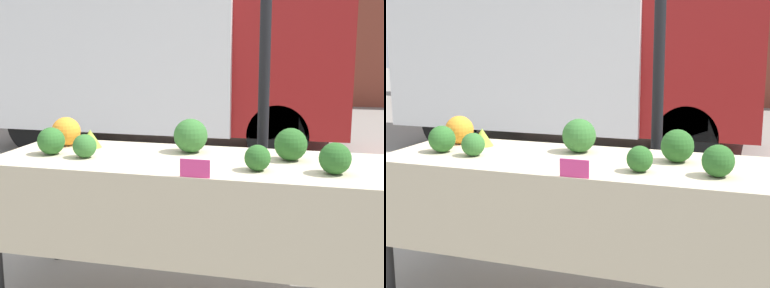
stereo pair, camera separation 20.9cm
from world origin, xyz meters
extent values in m
cylinder|color=black|center=(0.28, 0.69, 1.17)|extent=(0.07, 0.07, 2.35)
cube|color=white|center=(-1.99, 4.11, 1.54)|extent=(3.22, 1.99, 2.45)
cube|color=maroon|center=(0.27, 4.11, 1.19)|extent=(1.29, 1.83, 1.77)
cylinder|color=black|center=(0.14, 3.31, 0.35)|extent=(0.69, 0.22, 0.69)
cylinder|color=black|center=(0.14, 4.92, 0.35)|extent=(0.69, 0.22, 0.69)
cylinder|color=black|center=(-2.88, 3.31, 0.35)|extent=(0.69, 0.22, 0.69)
cylinder|color=black|center=(-2.88, 4.92, 0.35)|extent=(0.69, 0.22, 0.69)
cube|color=beige|center=(0.00, 0.00, 0.77)|extent=(2.07, 0.75, 0.03)
cube|color=beige|center=(0.00, -0.37, 0.54)|extent=(2.07, 0.01, 0.43)
cylinder|color=black|center=(-0.98, 0.31, 0.38)|extent=(0.05, 0.05, 0.75)
cylinder|color=black|center=(0.98, 0.31, 0.38)|extent=(0.05, 0.05, 0.75)
sphere|color=orange|center=(-0.80, 0.17, 0.86)|extent=(0.17, 0.17, 0.17)
cone|color=#93B238|center=(-0.64, 0.15, 0.83)|extent=(0.13, 0.13, 0.10)
sphere|color=#285B23|center=(0.71, -0.14, 0.85)|extent=(0.15, 0.15, 0.15)
sphere|color=#285B23|center=(0.50, 0.10, 0.86)|extent=(0.17, 0.17, 0.17)
sphere|color=#336B2D|center=(-0.55, -0.11, 0.84)|extent=(0.12, 0.12, 0.12)
sphere|color=#285B23|center=(0.36, -0.16, 0.84)|extent=(0.12, 0.12, 0.12)
sphere|color=#2D6628|center=(-0.76, -0.08, 0.85)|extent=(0.15, 0.15, 0.15)
sphere|color=#336B2D|center=(-0.05, 0.16, 0.87)|extent=(0.19, 0.19, 0.19)
cube|color=#E53D84|center=(0.11, -0.36, 0.82)|extent=(0.14, 0.01, 0.08)
camera|label=1|loc=(0.68, -2.61, 1.39)|focal=50.00mm
camera|label=2|loc=(0.88, -2.55, 1.39)|focal=50.00mm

